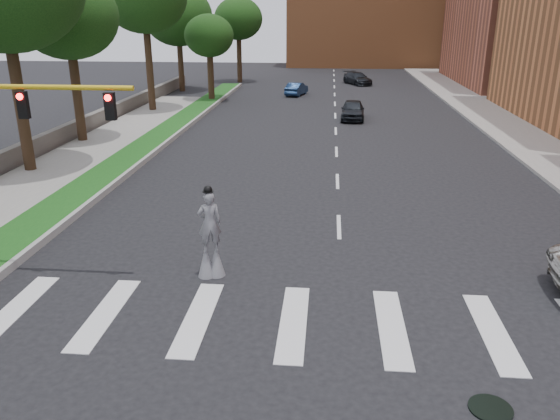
# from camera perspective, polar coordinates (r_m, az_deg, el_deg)

# --- Properties ---
(ground_plane) EXTENTS (160.00, 160.00, 0.00)m
(ground_plane) POSITION_cam_1_polar(r_m,az_deg,el_deg) (13.89, 6.58, -13.98)
(ground_plane) COLOR black
(ground_plane) RESTS_ON ground
(grass_median) EXTENTS (2.00, 60.00, 0.25)m
(grass_median) POSITION_cam_1_polar(r_m,az_deg,el_deg) (34.25, -13.81, 6.54)
(grass_median) COLOR #154914
(grass_median) RESTS_ON ground
(median_curb) EXTENTS (0.20, 60.00, 0.28)m
(median_curb) POSITION_cam_1_polar(r_m,az_deg,el_deg) (33.92, -12.12, 6.57)
(median_curb) COLOR #979792
(median_curb) RESTS_ON ground
(sidewalk_left) EXTENTS (4.00, 60.00, 0.18)m
(sidewalk_left) POSITION_cam_1_polar(r_m,az_deg,el_deg) (26.79, -26.63, 1.21)
(sidewalk_left) COLOR gray
(sidewalk_left) RESTS_ON ground
(sidewalk_right) EXTENTS (5.00, 90.00, 0.18)m
(sidewalk_right) POSITION_cam_1_polar(r_m,az_deg,el_deg) (39.53, 24.43, 7.03)
(sidewalk_right) COLOR gray
(sidewalk_right) RESTS_ON ground
(stone_wall) EXTENTS (0.50, 56.00, 1.10)m
(stone_wall) POSITION_cam_1_polar(r_m,az_deg,el_deg) (38.05, -20.86, 7.78)
(stone_wall) COLOR #56514A
(stone_wall) RESTS_ON ground
(manhole) EXTENTS (0.90, 0.90, 0.04)m
(manhole) POSITION_cam_1_polar(r_m,az_deg,el_deg) (12.76, 21.14, -18.79)
(manhole) COLOR black
(manhole) RESTS_ON ground
(building_backdrop) EXTENTS (26.00, 14.00, 18.00)m
(building_backdrop) POSITION_cam_1_polar(r_m,az_deg,el_deg) (89.79, 9.91, 20.48)
(building_backdrop) COLOR #C16F3C
(building_backdrop) RESTS_ON ground
(traffic_signal) EXTENTS (5.30, 0.23, 6.20)m
(traffic_signal) POSITION_cam_1_polar(r_m,az_deg,el_deg) (17.60, -26.93, 6.07)
(traffic_signal) COLOR black
(traffic_signal) RESTS_ON ground
(stilt_performer) EXTENTS (0.83, 0.65, 2.94)m
(stilt_performer) POSITION_cam_1_polar(r_m,az_deg,el_deg) (16.75, -7.30, -3.09)
(stilt_performer) COLOR black
(stilt_performer) RESTS_ON ground
(car_near) EXTENTS (1.94, 4.38, 1.46)m
(car_near) POSITION_cam_1_polar(r_m,az_deg,el_deg) (42.67, 7.61, 10.33)
(car_near) COLOR black
(car_near) RESTS_ON ground
(car_mid) EXTENTS (2.20, 4.00, 1.25)m
(car_mid) POSITION_cam_1_polar(r_m,az_deg,el_deg) (55.16, 1.74, 12.53)
(car_mid) COLOR #162A4E
(car_mid) RESTS_ON ground
(car_far) EXTENTS (3.66, 5.02, 1.35)m
(car_far) POSITION_cam_1_polar(r_m,az_deg,el_deg) (64.39, 8.10, 13.46)
(car_far) COLOR black
(car_far) RESTS_ON ground
(tree_3) EXTENTS (5.91, 5.91, 10.06)m
(tree_3) POSITION_cam_1_polar(r_m,az_deg,el_deg) (36.02, -21.33, 18.31)
(tree_3) COLOR black
(tree_3) RESTS_ON ground
(tree_5) EXTENTS (6.90, 6.90, 10.33)m
(tree_5) POSITION_cam_1_polar(r_m,az_deg,el_deg) (58.69, -10.63, 19.28)
(tree_5) COLOR black
(tree_5) RESTS_ON ground
(tree_6) EXTENTS (4.40, 4.40, 7.66)m
(tree_6) POSITION_cam_1_polar(r_m,az_deg,el_deg) (51.32, -7.42, 17.54)
(tree_6) COLOR black
(tree_6) RESTS_ON ground
(tree_7) EXTENTS (5.51, 5.51, 9.41)m
(tree_7) POSITION_cam_1_polar(r_m,az_deg,el_deg) (65.78, -4.37, 19.27)
(tree_7) COLOR black
(tree_7) RESTS_ON ground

